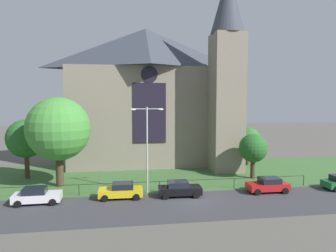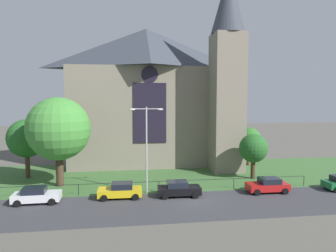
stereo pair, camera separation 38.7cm
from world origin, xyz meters
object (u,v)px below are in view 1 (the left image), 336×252
object	(u,v)px
church_building	(151,94)
parked_car_yellow	(121,191)
parked_car_red	(268,185)
tree_right_near	(253,148)
tree_right_far	(248,140)
tree_left_far	(26,139)
streetlamp_near	(147,139)
parked_car_white	(37,196)
parked_car_black	(179,189)
tree_left_near	(58,129)

from	to	relation	value
church_building	parked_car_yellow	distance (m)	20.29
church_building	parked_car_red	world-z (taller)	church_building
parked_car_red	tree_right_near	bearing A→B (deg)	-97.60
church_building	tree_right_far	world-z (taller)	church_building
tree_left_far	parked_car_red	size ratio (longest dim) A/B	1.70
church_building	tree_left_far	distance (m)	18.44
streetlamp_near	parked_car_red	distance (m)	13.32
parked_car_white	parked_car_black	world-z (taller)	same
tree_right_far	parked_car_red	bearing A→B (deg)	-104.25
parked_car_yellow	parked_car_red	xyz separation A→B (m)	(14.97, -0.27, 0.00)
tree_right_near	parked_car_white	size ratio (longest dim) A/B	1.27
church_building	parked_car_white	world-z (taller)	church_building
tree_right_near	parked_car_black	size ratio (longest dim) A/B	1.26
church_building	streetlamp_near	xyz separation A→B (m)	(-2.03, -15.89, -4.73)
parked_car_white	tree_left_far	bearing A→B (deg)	108.09
church_building	streetlamp_near	bearing A→B (deg)	-97.28
church_building	streetlamp_near	size ratio (longest dim) A/B	2.96
parked_car_red	streetlamp_near	bearing A→B (deg)	-7.26
tree_left_near	tree_right_near	bearing A→B (deg)	0.13
church_building	tree_left_near	bearing A→B (deg)	-133.51
church_building	tree_left_near	distance (m)	16.92
tree_left_near	streetlamp_near	bearing A→B (deg)	-23.11
tree_right_near	parked_car_black	distance (m)	11.94
tree_right_near	streetlamp_near	bearing A→B (deg)	-162.99
tree_left_far	parked_car_white	distance (m)	11.44
tree_left_near	tree_right_near	size ratio (longest dim) A/B	1.81
parked_car_yellow	streetlamp_near	bearing A→B (deg)	-150.90
tree_right_far	tree_left_near	size ratio (longest dim) A/B	0.56
tree_right_far	parked_car_red	xyz separation A→B (m)	(-3.35, -13.19, -2.91)
tree_right_far	tree_left_near	distance (m)	26.21
tree_left_near	parked_car_white	xyz separation A→B (m)	(-1.03, -5.75, -5.57)
parked_car_red	parked_car_white	bearing A→B (deg)	0.77
tree_left_far	parked_car_black	size ratio (longest dim) A/B	1.67
tree_left_near	parked_car_red	distance (m)	23.01
parked_car_yellow	parked_car_white	bearing A→B (deg)	4.31
tree_right_near	parked_car_black	bearing A→B (deg)	-150.76
tree_right_near	streetlamp_near	world-z (taller)	streetlamp_near
parked_car_white	tree_left_near	bearing A→B (deg)	78.58
church_building	tree_left_near	size ratio (longest dim) A/B	2.66
church_building	tree_right_near	xyz separation A→B (m)	(11.09, -11.88, -6.63)
tree_left_far	streetlamp_near	size ratio (longest dim) A/B	0.82
streetlamp_near	parked_car_black	xyz separation A→B (m)	(3.02, -1.64, -4.79)
tree_left_near	parked_car_yellow	bearing A→B (deg)	-38.94
tree_left_far	tree_right_near	size ratio (longest dim) A/B	1.33
church_building	parked_car_yellow	xyz separation A→B (m)	(-4.69, -17.29, -9.53)
church_building	streetlamp_near	world-z (taller)	church_building
tree_right_far	parked_car_black	size ratio (longest dim) A/B	1.28
tree_left_near	parked_car_white	world-z (taller)	tree_left_near
tree_right_near	parked_car_red	bearing A→B (deg)	-98.07
parked_car_white	parked_car_red	xyz separation A→B (m)	(22.64, 0.12, 0.00)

